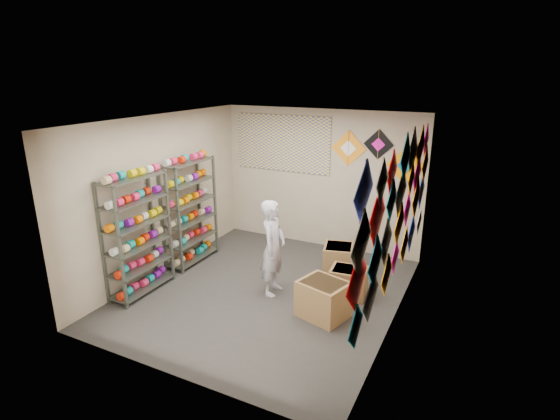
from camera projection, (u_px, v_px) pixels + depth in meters
The scene contains 12 objects.
ground at pixel (266, 292), 6.98m from camera, with size 4.50×4.50×0.00m, color #312E2B.
room_walls at pixel (265, 193), 6.47m from camera, with size 4.50×4.50×4.50m.
shelf_rack_front at pixel (138, 236), 6.71m from camera, with size 0.40×1.10×1.90m, color #4C5147.
shelf_rack_back at pixel (190, 212), 7.82m from camera, with size 0.40×1.10×1.90m, color #4C5147.
string_spools at pixel (165, 217), 7.24m from camera, with size 0.12×2.36×0.12m.
kite_wall_display at pixel (400, 208), 5.64m from camera, with size 0.06×4.33×2.07m.
back_wall_kites at pixel (376, 154), 7.84m from camera, with size 1.72×0.02×0.95m.
poster at pixel (283, 143), 8.61m from camera, with size 2.00×0.01×1.10m, color #604799.
shopkeeper at pixel (273, 248), 6.74m from camera, with size 0.42×0.59×1.52m, color silver.
carton_a at pixel (323, 299), 6.21m from camera, with size 0.65×0.54×0.54m, color #946840.
carton_b at pixel (348, 282), 6.81m from camera, with size 0.55×0.45×0.45m, color #946840.
carton_c at pixel (338, 259), 7.62m from camera, with size 0.50×0.55×0.48m, color #946840.
Camera 1 is at (2.97, -5.49, 3.38)m, focal length 28.00 mm.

